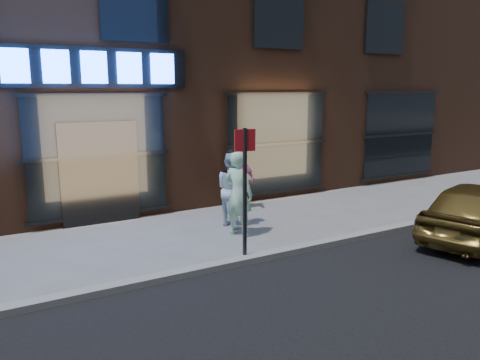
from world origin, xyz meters
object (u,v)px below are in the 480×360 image
at_px(passerby, 240,179).
at_px(sign_post, 245,182).
at_px(man_cap, 232,189).
at_px(man_bowtie, 238,194).
at_px(gold_sedan, 479,210).

height_order(passerby, sign_post, sign_post).
height_order(man_cap, sign_post, sign_post).
relative_size(man_cap, sign_post, 0.70).
height_order(man_bowtie, gold_sedan, man_bowtie).
xyz_separation_m(man_bowtie, passerby, (1.23, 2.04, -0.15)).
distance_m(man_bowtie, sign_post, 1.63).
xyz_separation_m(passerby, sign_post, (-1.89, -3.43, 0.72)).
height_order(gold_sedan, sign_post, sign_post).
bearing_deg(man_bowtie, man_cap, -46.51).
bearing_deg(man_cap, gold_sedan, -135.10).
distance_m(man_bowtie, man_cap, 0.76).
xyz_separation_m(passerby, gold_sedan, (3.00, -4.80, -0.14)).
distance_m(passerby, sign_post, 3.98).
xyz_separation_m(man_cap, sign_post, (-0.91, -2.10, 0.63)).
bearing_deg(man_cap, passerby, -40.42).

